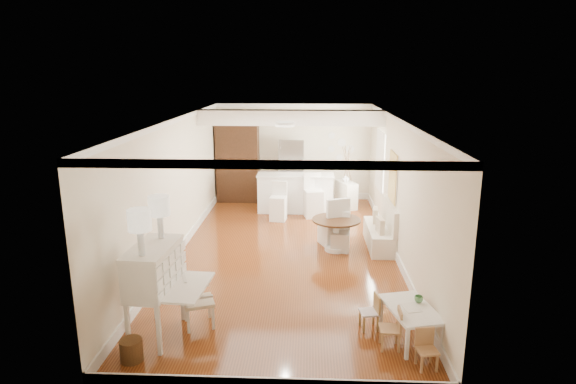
# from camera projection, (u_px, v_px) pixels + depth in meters

# --- Properties ---
(room) EXTENTS (9.00, 9.04, 2.82)m
(room) POSITION_uv_depth(u_px,v_px,m) (289.00, 157.00, 9.92)
(room) COLOR brown
(room) RESTS_ON ground
(secretary_bureau) EXTENTS (1.15, 1.17, 1.37)m
(secretary_bureau) POSITION_uv_depth(u_px,v_px,m) (155.00, 291.00, 6.79)
(secretary_bureau) COLOR white
(secretary_bureau) RESTS_ON ground
(gustavian_armchair) EXTENTS (0.59, 0.59, 0.81)m
(gustavian_armchair) POSITION_uv_depth(u_px,v_px,m) (198.00, 300.00, 7.13)
(gustavian_armchair) COLOR beige
(gustavian_armchair) RESTS_ON ground
(wicker_basket) EXTENTS (0.35, 0.35, 0.30)m
(wicker_basket) POSITION_uv_depth(u_px,v_px,m) (131.00, 350.00, 6.31)
(wicker_basket) COLOR #56361B
(wicker_basket) RESTS_ON ground
(kids_table) EXTENTS (0.82, 1.11, 0.50)m
(kids_table) POSITION_uv_depth(u_px,v_px,m) (410.00, 324.00, 6.78)
(kids_table) COLOR silver
(kids_table) RESTS_ON ground
(kids_chair_a) EXTENTS (0.29, 0.29, 0.59)m
(kids_chair_a) POSITION_uv_depth(u_px,v_px,m) (390.00, 328.00, 6.57)
(kids_chair_a) COLOR #A4774A
(kids_chair_a) RESTS_ON ground
(kids_chair_b) EXTENTS (0.31, 0.31, 0.55)m
(kids_chair_b) POSITION_uv_depth(u_px,v_px,m) (369.00, 312.00, 7.07)
(kids_chair_b) COLOR #9B7A46
(kids_chair_b) RESTS_ON ground
(kids_chair_c) EXTENTS (0.29, 0.29, 0.52)m
(kids_chair_c) POSITION_uv_depth(u_px,v_px,m) (427.00, 350.00, 6.12)
(kids_chair_c) COLOR #A8774C
(kids_chair_c) RESTS_ON ground
(banquette) EXTENTS (0.52, 1.60, 0.98)m
(banquette) POSITION_uv_depth(u_px,v_px,m) (379.00, 225.00, 10.37)
(banquette) COLOR silver
(banquette) RESTS_ON ground
(dining_table) EXTENTS (1.08, 1.08, 0.70)m
(dining_table) POSITION_uv_depth(u_px,v_px,m) (336.00, 235.00, 10.16)
(dining_table) COLOR #4B2D18
(dining_table) RESTS_ON ground
(slip_chair_near) EXTENTS (0.43, 0.44, 0.81)m
(slip_chair_near) POSITION_uv_depth(u_px,v_px,m) (340.00, 232.00, 10.14)
(slip_chair_near) COLOR white
(slip_chair_near) RESTS_ON ground
(slip_chair_far) EXTENTS (0.68, 0.70, 1.09)m
(slip_chair_far) POSITION_uv_depth(u_px,v_px,m) (333.00, 221.00, 10.47)
(slip_chair_far) COLOR white
(slip_chair_far) RESTS_ON ground
(breakfast_counter) EXTENTS (2.05, 0.65, 1.03)m
(breakfast_counter) POSITION_uv_depth(u_px,v_px,m) (295.00, 193.00, 12.96)
(breakfast_counter) COLOR white
(breakfast_counter) RESTS_ON ground
(bar_stool_left) EXTENTS (0.44, 0.44, 0.99)m
(bar_stool_left) POSITION_uv_depth(u_px,v_px,m) (278.00, 201.00, 12.21)
(bar_stool_left) COLOR white
(bar_stool_left) RESTS_ON ground
(bar_stool_right) EXTENTS (0.53, 0.53, 1.13)m
(bar_stool_right) POSITION_uv_depth(u_px,v_px,m) (313.00, 196.00, 12.48)
(bar_stool_right) COLOR white
(bar_stool_right) RESTS_ON ground
(pantry_cabinet) EXTENTS (1.20, 0.60, 2.30)m
(pantry_cabinet) POSITION_uv_depth(u_px,v_px,m) (238.00, 162.00, 13.92)
(pantry_cabinet) COLOR #381E11
(pantry_cabinet) RESTS_ON ground
(fridge) EXTENTS (0.75, 0.65, 1.80)m
(fridge) POSITION_uv_depth(u_px,v_px,m) (303.00, 171.00, 13.88)
(fridge) COLOR silver
(fridge) RESTS_ON ground
(sideboard) EXTENTS (0.61, 0.84, 0.73)m
(sideboard) POSITION_uv_depth(u_px,v_px,m) (346.00, 195.00, 13.39)
(sideboard) COLOR white
(sideboard) RESTS_ON ground
(pencil_cup) EXTENTS (0.15, 0.15, 0.10)m
(pencil_cup) POSITION_uv_depth(u_px,v_px,m) (419.00, 299.00, 6.87)
(pencil_cup) COLOR #59985F
(pencil_cup) RESTS_ON kids_table
(branch_vase) EXTENTS (0.22, 0.22, 0.20)m
(branch_vase) POSITION_uv_depth(u_px,v_px,m) (346.00, 178.00, 13.30)
(branch_vase) COLOR white
(branch_vase) RESTS_ON sideboard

